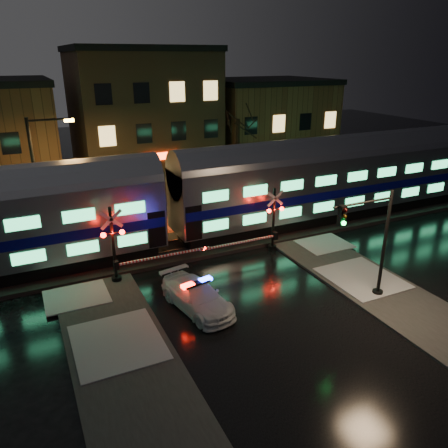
{
  "coord_description": "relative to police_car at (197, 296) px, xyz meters",
  "views": [
    {
      "loc": [
        -8.97,
        -18.45,
        11.15
      ],
      "look_at": [
        0.98,
        2.5,
        2.2
      ],
      "focal_mm": 35.0,
      "sensor_mm": 36.0,
      "label": 1
    }
  ],
  "objects": [
    {
      "name": "ground",
      "position": [
        2.47,
        1.83,
        -0.66
      ],
      "size": [
        120.0,
        120.0,
        0.0
      ],
      "primitive_type": "plane",
      "color": "black",
      "rests_on": "ground"
    },
    {
      "name": "ballast",
      "position": [
        2.47,
        6.83,
        -0.54
      ],
      "size": [
        90.0,
        4.2,
        0.24
      ],
      "primitive_type": "cube",
      "color": "black",
      "rests_on": "ground"
    },
    {
      "name": "sidewalk_left",
      "position": [
        -4.03,
        -4.17,
        -0.6
      ],
      "size": [
        4.0,
        20.0,
        0.12
      ],
      "primitive_type": "cube",
      "color": "#2D2D2D",
      "rests_on": "ground"
    },
    {
      "name": "sidewalk_right",
      "position": [
        8.97,
        -4.17,
        -0.6
      ],
      "size": [
        4.0,
        20.0,
        0.12
      ],
      "primitive_type": "cube",
      "color": "#2D2D2D",
      "rests_on": "ground"
    },
    {
      "name": "building_mid",
      "position": [
        4.47,
        24.33,
        5.09
      ],
      "size": [
        12.0,
        11.0,
        11.5
      ],
      "primitive_type": "cube",
      "color": "brown",
      "rests_on": "ground"
    },
    {
      "name": "building_right",
      "position": [
        17.47,
        23.83,
        3.59
      ],
      "size": [
        12.0,
        10.0,
        8.5
      ],
      "primitive_type": "cube",
      "color": "#543820",
      "rests_on": "ground"
    },
    {
      "name": "train",
      "position": [
        0.89,
        6.83,
        2.73
      ],
      "size": [
        51.0,
        3.12,
        5.92
      ],
      "color": "black",
      "rests_on": "ballast"
    },
    {
      "name": "police_car",
      "position": [
        0.0,
        0.0,
        0.0
      ],
      "size": [
        2.65,
        4.76,
        1.46
      ],
      "rotation": [
        0.0,
        0.0,
        0.19
      ],
      "color": "white",
      "rests_on": "ground"
    },
    {
      "name": "crossing_signal_right",
      "position": [
        6.33,
        4.14,
        0.97
      ],
      "size": [
        5.56,
        0.65,
        3.94
      ],
      "color": "black",
      "rests_on": "ground"
    },
    {
      "name": "crossing_signal_left",
      "position": [
        -2.51,
        4.14,
        1.07
      ],
      "size": [
        5.91,
        0.66,
        4.18
      ],
      "color": "black",
      "rests_on": "ground"
    },
    {
      "name": "traffic_light",
      "position": [
        7.7,
        -2.77,
        2.25
      ],
      "size": [
        3.53,
        0.67,
        5.46
      ],
      "rotation": [
        0.0,
        0.0,
        0.06
      ],
      "color": "black",
      "rests_on": "ground"
    },
    {
      "name": "streetlight",
      "position": [
        -5.54,
        10.83,
        3.91
      ],
      "size": [
        2.65,
        0.28,
        7.92
      ],
      "color": "black",
      "rests_on": "ground"
    }
  ]
}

